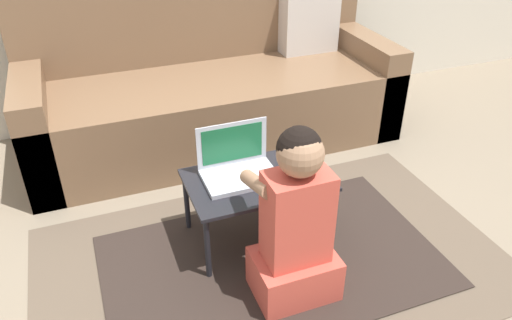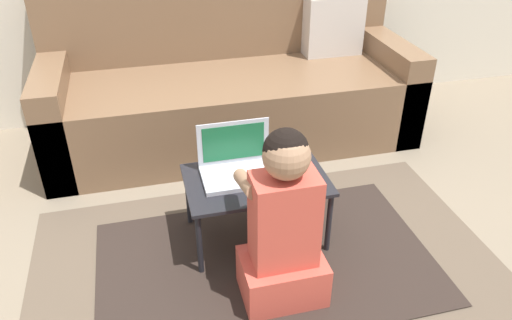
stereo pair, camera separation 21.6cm
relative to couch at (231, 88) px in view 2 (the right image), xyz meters
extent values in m
plane|color=#7F705B|center=(-0.08, -1.02, -0.31)|extent=(16.00, 16.00, 0.00)
cube|color=brown|center=(-0.10, -1.20, -0.30)|extent=(1.99, 1.21, 0.01)
cube|color=#2D231E|center=(-0.10, -1.20, -0.30)|extent=(1.43, 0.87, 0.00)
cube|color=brown|center=(-0.01, -0.06, -0.09)|extent=(2.13, 0.83, 0.43)
cube|color=brown|center=(-0.01, 0.27, 0.36)|extent=(2.13, 0.18, 0.48)
cube|color=brown|center=(-1.00, -0.06, -0.03)|extent=(0.16, 0.83, 0.56)
cube|color=brown|center=(0.98, -0.06, -0.03)|extent=(0.16, 0.83, 0.56)
cube|color=beige|center=(0.68, 0.10, 0.30)|extent=(0.36, 0.14, 0.36)
cube|color=black|center=(-0.10, -1.01, 0.01)|extent=(0.61, 0.39, 0.02)
cylinder|color=black|center=(-0.39, -1.19, -0.15)|extent=(0.02, 0.02, 0.31)
cylinder|color=black|center=(0.18, -1.19, -0.15)|extent=(0.02, 0.02, 0.31)
cylinder|color=black|center=(-0.39, -0.84, -0.15)|extent=(0.02, 0.02, 0.31)
cylinder|color=black|center=(0.18, -0.84, -0.15)|extent=(0.02, 0.02, 0.31)
cube|color=#B7BCC6|center=(-0.17, -1.00, 0.03)|extent=(0.32, 0.21, 0.02)
cube|color=silver|center=(-0.17, -1.01, 0.04)|extent=(0.26, 0.13, 0.00)
cube|color=#B7BCC6|center=(-0.17, -0.89, 0.14)|extent=(0.32, 0.01, 0.20)
cube|color=#196038|center=(-0.17, -0.90, 0.14)|extent=(0.27, 0.00, 0.17)
ellipsoid|color=silver|center=(0.06, -1.07, 0.04)|extent=(0.07, 0.11, 0.03)
cube|color=#CC4C3D|center=(-0.09, -1.39, -0.21)|extent=(0.32, 0.24, 0.19)
cube|color=#CC4C3D|center=(-0.09, -1.39, 0.07)|extent=(0.24, 0.16, 0.38)
sphere|color=#9E7556|center=(-0.09, -1.39, 0.34)|extent=(0.17, 0.17, 0.17)
sphere|color=black|center=(-0.09, -1.38, 0.36)|extent=(0.16, 0.16, 0.16)
cylinder|color=#9E7556|center=(-0.20, -1.27, 0.18)|extent=(0.06, 0.25, 0.13)
cylinder|color=#9E7556|center=(0.02, -1.27, 0.18)|extent=(0.06, 0.25, 0.13)
camera|label=1|loc=(-0.75, -2.68, 1.21)|focal=35.00mm
camera|label=2|loc=(-0.54, -2.75, 1.21)|focal=35.00mm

